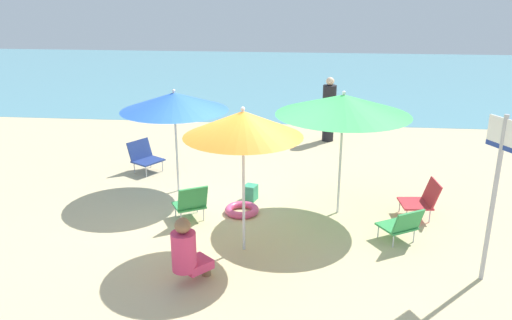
{
  "coord_description": "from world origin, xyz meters",
  "views": [
    {
      "loc": [
        0.83,
        -7.38,
        3.65
      ],
      "look_at": [
        -0.05,
        1.27,
        0.7
      ],
      "focal_mm": 36.32,
      "sensor_mm": 36.0,
      "label": 1
    }
  ],
  "objects_px": {
    "umbrella_green": "(343,105)",
    "person_b": "(329,109)",
    "beach_chair_b": "(422,199)",
    "beach_chair_d": "(144,156)",
    "swim_ring": "(242,210)",
    "beach_chair_a": "(402,224)",
    "beach_bag": "(251,192)",
    "warning_sign": "(497,176)",
    "beach_chair_c": "(191,202)",
    "umbrella_orange": "(243,124)",
    "umbrella_blue": "(174,102)",
    "person_a": "(187,252)"
  },
  "relations": [
    {
      "from": "beach_chair_c",
      "to": "person_b",
      "type": "relative_size",
      "value": 0.44
    },
    {
      "from": "person_b",
      "to": "warning_sign",
      "type": "distance_m",
      "value": 6.49
    },
    {
      "from": "beach_chair_b",
      "to": "beach_chair_d",
      "type": "bearing_deg",
      "value": -23.76
    },
    {
      "from": "beach_chair_d",
      "to": "swim_ring",
      "type": "xyz_separation_m",
      "value": [
        2.25,
        -1.86,
        -0.27
      ]
    },
    {
      "from": "umbrella_green",
      "to": "warning_sign",
      "type": "height_order",
      "value": "warning_sign"
    },
    {
      "from": "beach_chair_c",
      "to": "beach_chair_d",
      "type": "height_order",
      "value": "beach_chair_c"
    },
    {
      "from": "warning_sign",
      "to": "person_b",
      "type": "bearing_deg",
      "value": 80.26
    },
    {
      "from": "beach_chair_d",
      "to": "warning_sign",
      "type": "xyz_separation_m",
      "value": [
        5.63,
        -3.58,
        1.11
      ]
    },
    {
      "from": "umbrella_green",
      "to": "person_b",
      "type": "height_order",
      "value": "umbrella_green"
    },
    {
      "from": "warning_sign",
      "to": "swim_ring",
      "type": "bearing_deg",
      "value": 126.94
    },
    {
      "from": "umbrella_green",
      "to": "beach_chair_d",
      "type": "distance_m",
      "value": 4.47
    },
    {
      "from": "beach_chair_b",
      "to": "beach_chair_c",
      "type": "distance_m",
      "value": 3.79
    },
    {
      "from": "beach_chair_a",
      "to": "beach_chair_d",
      "type": "relative_size",
      "value": 0.92
    },
    {
      "from": "swim_ring",
      "to": "beach_bag",
      "type": "distance_m",
      "value": 0.6
    },
    {
      "from": "beach_chair_a",
      "to": "swim_ring",
      "type": "xyz_separation_m",
      "value": [
        -2.48,
        0.8,
        -0.24
      ]
    },
    {
      "from": "beach_chair_c",
      "to": "beach_chair_d",
      "type": "distance_m",
      "value": 2.68
    },
    {
      "from": "person_a",
      "to": "person_b",
      "type": "distance_m",
      "value": 6.98
    },
    {
      "from": "swim_ring",
      "to": "umbrella_blue",
      "type": "bearing_deg",
      "value": 145.88
    },
    {
      "from": "umbrella_orange",
      "to": "beach_chair_b",
      "type": "distance_m",
      "value": 3.48
    },
    {
      "from": "umbrella_green",
      "to": "umbrella_orange",
      "type": "bearing_deg",
      "value": -134.67
    },
    {
      "from": "beach_chair_d",
      "to": "beach_chair_a",
      "type": "bearing_deg",
      "value": 2.67
    },
    {
      "from": "warning_sign",
      "to": "swim_ring",
      "type": "height_order",
      "value": "warning_sign"
    },
    {
      "from": "umbrella_orange",
      "to": "warning_sign",
      "type": "bearing_deg",
      "value": -8.63
    },
    {
      "from": "umbrella_blue",
      "to": "umbrella_green",
      "type": "xyz_separation_m",
      "value": [
        2.91,
        -0.69,
        0.16
      ]
    },
    {
      "from": "person_b",
      "to": "warning_sign",
      "type": "height_order",
      "value": "warning_sign"
    },
    {
      "from": "umbrella_orange",
      "to": "person_a",
      "type": "xyz_separation_m",
      "value": [
        -0.6,
        -0.98,
        -1.42
      ]
    },
    {
      "from": "person_a",
      "to": "beach_chair_c",
      "type": "bearing_deg",
      "value": 52.7
    },
    {
      "from": "umbrella_green",
      "to": "beach_chair_c",
      "type": "distance_m",
      "value": 2.89
    },
    {
      "from": "beach_bag",
      "to": "umbrella_blue",
      "type": "bearing_deg",
      "value": 167.85
    },
    {
      "from": "beach_chair_a",
      "to": "beach_bag",
      "type": "height_order",
      "value": "beach_chair_a"
    },
    {
      "from": "beach_chair_b",
      "to": "beach_bag",
      "type": "height_order",
      "value": "beach_chair_b"
    },
    {
      "from": "umbrella_blue",
      "to": "swim_ring",
      "type": "height_order",
      "value": "umbrella_blue"
    },
    {
      "from": "beach_chair_d",
      "to": "person_b",
      "type": "bearing_deg",
      "value": 66.44
    },
    {
      "from": "umbrella_orange",
      "to": "beach_chair_c",
      "type": "xyz_separation_m",
      "value": [
        -0.97,
        0.85,
        -1.55
      ]
    },
    {
      "from": "umbrella_orange",
      "to": "umbrella_green",
      "type": "height_order",
      "value": "umbrella_orange"
    },
    {
      "from": "beach_chair_a",
      "to": "beach_chair_d",
      "type": "bearing_deg",
      "value": 29.31
    },
    {
      "from": "umbrella_blue",
      "to": "beach_chair_b",
      "type": "distance_m",
      "value": 4.55
    },
    {
      "from": "beach_chair_a",
      "to": "person_a",
      "type": "xyz_separation_m",
      "value": [
        -2.9,
        -1.41,
        0.16
      ]
    },
    {
      "from": "warning_sign",
      "to": "umbrella_green",
      "type": "bearing_deg",
      "value": 106.68
    },
    {
      "from": "beach_chair_b",
      "to": "beach_chair_c",
      "type": "height_order",
      "value": "beach_chair_c"
    },
    {
      "from": "umbrella_green",
      "to": "beach_chair_c",
      "type": "height_order",
      "value": "umbrella_green"
    },
    {
      "from": "umbrella_orange",
      "to": "beach_bag",
      "type": "relative_size",
      "value": 7.61
    },
    {
      "from": "beach_chair_a",
      "to": "person_b",
      "type": "height_order",
      "value": "person_b"
    },
    {
      "from": "beach_chair_a",
      "to": "beach_bag",
      "type": "xyz_separation_m",
      "value": [
        -2.4,
        1.39,
        -0.16
      ]
    },
    {
      "from": "beach_chair_d",
      "to": "beach_bag",
      "type": "xyz_separation_m",
      "value": [
        2.34,
        -1.28,
        -0.19
      ]
    },
    {
      "from": "beach_chair_c",
      "to": "beach_chair_a",
      "type": "bearing_deg",
      "value": -126.83
    },
    {
      "from": "umbrella_blue",
      "to": "person_a",
      "type": "relative_size",
      "value": 2.05
    },
    {
      "from": "beach_chair_a",
      "to": "beach_chair_c",
      "type": "distance_m",
      "value": 3.29
    },
    {
      "from": "swim_ring",
      "to": "beach_bag",
      "type": "xyz_separation_m",
      "value": [
        0.08,
        0.59,
        0.08
      ]
    },
    {
      "from": "person_b",
      "to": "beach_bag",
      "type": "height_order",
      "value": "person_b"
    }
  ]
}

